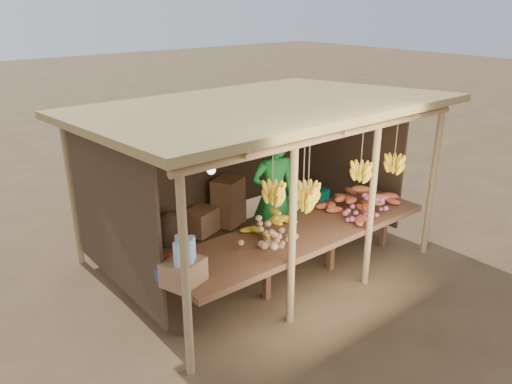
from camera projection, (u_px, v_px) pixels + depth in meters
ground at (256, 257)px, 7.52m from camera, size 60.00×60.00×0.00m
stall_structure at (260, 135)px, 6.78m from camera, size 4.70×3.50×2.43m
counter at (302, 234)px, 6.57m from camera, size 3.90×1.05×0.80m
potato_heap at (270, 237)px, 5.94m from camera, size 0.99×0.78×0.36m
sweet_potato_heap at (367, 195)px, 7.22m from camera, size 1.18×0.75×0.36m
onion_heap at (368, 203)px, 6.93m from camera, size 0.89×0.67×0.36m
banana_pile at (275, 218)px, 6.48m from camera, size 0.73×0.60×0.35m
tomato_basin at (173, 269)px, 5.42m from camera, size 0.42×0.42×0.22m
bottle_box at (183, 266)px, 5.25m from camera, size 0.51×0.45×0.54m
vendor at (274, 194)px, 7.35m from camera, size 0.79×0.64×1.89m
tarp_crate at (305, 204)px, 8.61m from camera, size 0.67×0.59×0.78m
carton_stack at (219, 208)px, 8.36m from camera, size 1.19×0.57×0.82m
burlap_sacks at (158, 231)px, 7.69m from camera, size 0.92×0.48×0.65m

